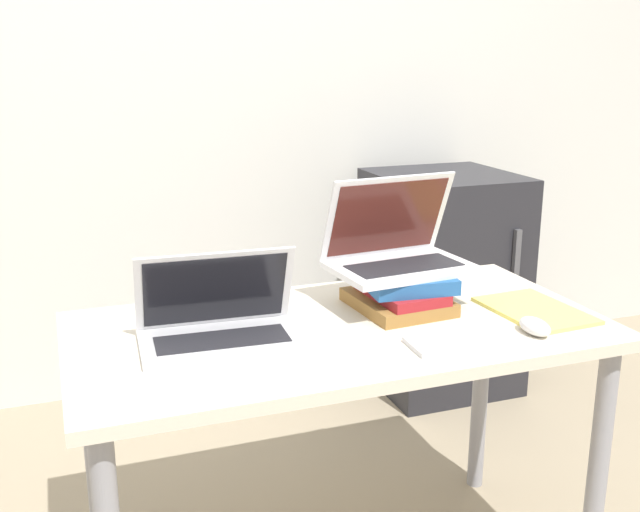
% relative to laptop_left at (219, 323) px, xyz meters
% --- Properties ---
extents(wall_back, '(8.00, 0.05, 2.70)m').
position_rel_laptop_left_xyz_m(wall_back, '(0.30, 1.40, 0.58)').
color(wall_back, silver).
rests_on(wall_back, ground_plane).
extents(desk, '(1.30, 0.67, 0.73)m').
position_rel_laptop_left_xyz_m(desk, '(0.30, 0.00, -0.14)').
color(desk, beige).
rests_on(desk, ground_plane).
extents(laptop_left, '(0.38, 0.24, 0.21)m').
position_rel_laptop_left_xyz_m(laptop_left, '(0.00, 0.00, 0.00)').
color(laptop_left, silver).
rests_on(laptop_left, desk).
extents(book_stack, '(0.25, 0.27, 0.10)m').
position_rel_laptop_left_xyz_m(book_stack, '(0.49, 0.06, 0.00)').
color(book_stack, olive).
rests_on(book_stack, desk).
extents(laptop_on_books, '(0.38, 0.28, 0.24)m').
position_rel_laptop_left_xyz_m(laptop_on_books, '(0.50, 0.10, 0.10)').
color(laptop_on_books, silver).
rests_on(laptop_on_books, book_stack).
extents(wireless_keyboard, '(0.26, 0.12, 0.01)m').
position_rel_laptop_left_xyz_m(wireless_keyboard, '(0.52, -0.21, -0.04)').
color(wireless_keyboard, silver).
rests_on(wireless_keyboard, desk).
extents(mouse, '(0.06, 0.10, 0.04)m').
position_rel_laptop_left_xyz_m(mouse, '(0.71, -0.21, -0.02)').
color(mouse, white).
rests_on(mouse, desk).
extents(notepad, '(0.21, 0.29, 0.01)m').
position_rel_laptop_left_xyz_m(notepad, '(0.80, -0.08, -0.04)').
color(notepad, '#EFE066').
rests_on(notepad, desk).
extents(mini_fridge, '(0.55, 0.56, 0.90)m').
position_rel_laptop_left_xyz_m(mini_fridge, '(1.16, 1.03, -0.33)').
color(mini_fridge, '#232328').
rests_on(mini_fridge, ground_plane).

